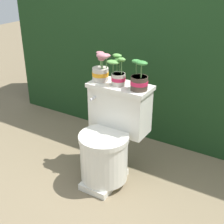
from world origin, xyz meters
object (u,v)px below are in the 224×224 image
toilet (111,137)px  potted_plant_left (101,70)px  potted_plant_middle (139,79)px  potted_plant_midleft (118,74)px

toilet → potted_plant_left: size_ratio=3.35×
toilet → potted_plant_left: (-0.16, 0.13, 0.45)m
potted_plant_middle → toilet: bearing=-145.1°
potted_plant_midleft → potted_plant_middle: 0.17m
toilet → potted_plant_midleft: bearing=94.7°
toilet → potted_plant_left: bearing=141.7°
potted_plant_left → potted_plant_midleft: 0.15m
toilet → potted_plant_midleft: size_ratio=3.28×
toilet → potted_plant_middle: size_ratio=3.37×
potted_plant_left → potted_plant_middle: size_ratio=1.01×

